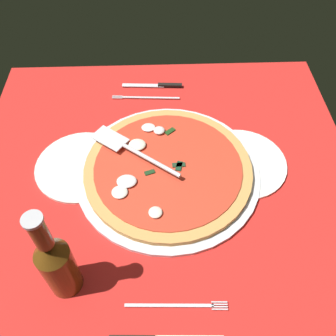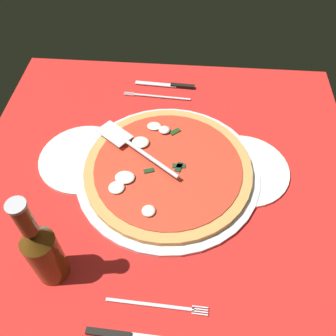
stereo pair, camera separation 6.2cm
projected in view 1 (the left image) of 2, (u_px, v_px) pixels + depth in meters
ground_plane at (165, 185)px, 86.69cm from camera, size 93.22×93.22×0.80cm
checker_pattern at (165, 184)px, 86.34cm from camera, size 93.22×93.22×0.10cm
pizza_pan at (168, 172)px, 87.71cm from camera, size 43.93×43.93×1.23cm
dinner_plate_left at (81, 166)px, 89.04cm from camera, size 22.13×22.13×1.00cm
dinner_plate_right at (241, 163)px, 89.66cm from camera, size 22.04×22.04×1.00cm
pizza at (167, 168)px, 86.59cm from camera, size 39.89×39.89×2.82cm
pizza_server at (132, 150)px, 87.10cm from camera, size 21.88×17.57×1.00cm
place_setting_near at (166, 324)px, 66.07cm from camera, size 21.68×13.80×1.40cm
place_setting_far at (152, 92)px, 106.78cm from camera, size 20.93×13.19×1.40cm
beer_bottle at (56, 263)px, 63.80cm from camera, size 6.19×6.19×24.35cm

